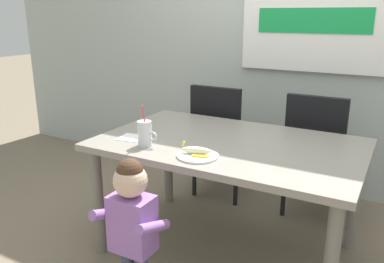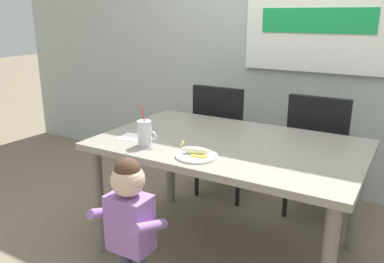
# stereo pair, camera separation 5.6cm
# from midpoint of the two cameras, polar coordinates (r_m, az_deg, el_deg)

# --- Properties ---
(ground_plane) EXTENTS (24.00, 24.00, 0.00)m
(ground_plane) POSITION_cam_midpoint_polar(r_m,az_deg,el_deg) (2.74, 5.56, -16.61)
(ground_plane) COLOR #7A6B56
(back_wall) EXTENTS (6.40, 0.17, 2.90)m
(back_wall) POSITION_cam_midpoint_polar(r_m,az_deg,el_deg) (3.50, 15.51, 15.26)
(back_wall) COLOR #ADB7B2
(back_wall) RESTS_ON ground
(dining_table) EXTENTS (1.58, 0.99, 0.75)m
(dining_table) POSITION_cam_midpoint_polar(r_m,az_deg,el_deg) (2.44, 6.00, -3.46)
(dining_table) COLOR gray
(dining_table) RESTS_ON ground
(dining_chair_left) EXTENTS (0.44, 0.45, 0.96)m
(dining_chair_left) POSITION_cam_midpoint_polar(r_m,az_deg,el_deg) (3.25, 5.03, -0.54)
(dining_chair_left) COLOR black
(dining_chair_left) RESTS_ON ground
(dining_chair_right) EXTENTS (0.44, 0.44, 0.96)m
(dining_chair_right) POSITION_cam_midpoint_polar(r_m,az_deg,el_deg) (3.05, 18.35, -2.58)
(dining_chair_right) COLOR black
(dining_chair_right) RESTS_ON ground
(toddler_standing) EXTENTS (0.33, 0.24, 0.84)m
(toddler_standing) POSITION_cam_midpoint_polar(r_m,az_deg,el_deg) (2.04, -8.22, -12.07)
(toddler_standing) COLOR #3F4760
(toddler_standing) RESTS_ON ground
(milk_cup) EXTENTS (0.13, 0.08, 0.25)m
(milk_cup) POSITION_cam_midpoint_polar(r_m,az_deg,el_deg) (2.33, -6.17, -0.45)
(milk_cup) COLOR silver
(milk_cup) RESTS_ON dining_table
(snack_plate) EXTENTS (0.23, 0.23, 0.01)m
(snack_plate) POSITION_cam_midpoint_polar(r_m,az_deg,el_deg) (2.15, 1.41, -3.55)
(snack_plate) COLOR white
(snack_plate) RESTS_ON dining_table
(peeled_banana) EXTENTS (0.18, 0.12, 0.07)m
(peeled_banana) POSITION_cam_midpoint_polar(r_m,az_deg,el_deg) (2.15, 1.29, -2.80)
(peeled_banana) COLOR #F4EAC6
(peeled_banana) RESTS_ON snack_plate
(paper_napkin) EXTENTS (0.17, 0.17, 0.00)m
(paper_napkin) POSITION_cam_midpoint_polar(r_m,az_deg,el_deg) (2.51, -8.08, -0.82)
(paper_napkin) COLOR white
(paper_napkin) RESTS_ON dining_table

